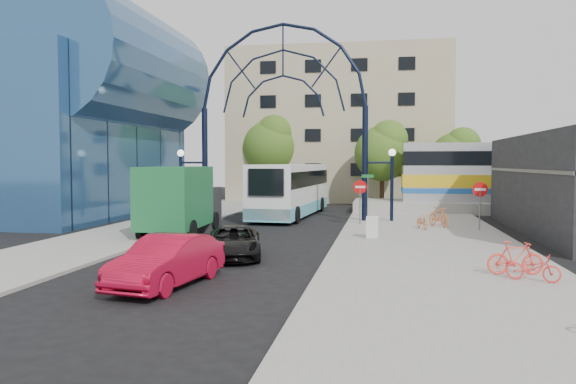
% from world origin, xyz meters
% --- Properties ---
extents(ground, '(120.00, 120.00, 0.00)m').
position_xyz_m(ground, '(0.00, 0.00, 0.00)').
color(ground, black).
rests_on(ground, ground).
extents(sidewalk_east, '(8.00, 56.00, 0.12)m').
position_xyz_m(sidewalk_east, '(8.00, 4.00, 0.06)').
color(sidewalk_east, gray).
rests_on(sidewalk_east, ground).
extents(plaza_west, '(5.00, 50.00, 0.12)m').
position_xyz_m(plaza_west, '(-6.50, 6.00, 0.06)').
color(plaza_west, gray).
rests_on(plaza_west, ground).
extents(gateway_arch, '(13.64, 0.44, 12.10)m').
position_xyz_m(gateway_arch, '(0.00, 14.00, 8.56)').
color(gateway_arch, black).
rests_on(gateway_arch, ground).
extents(stop_sign, '(0.80, 0.07, 2.50)m').
position_xyz_m(stop_sign, '(4.80, 12.00, 1.99)').
color(stop_sign, slate).
rests_on(stop_sign, sidewalk_east).
extents(do_not_enter_sign, '(0.76, 0.07, 2.48)m').
position_xyz_m(do_not_enter_sign, '(11.00, 10.00, 1.98)').
color(do_not_enter_sign, slate).
rests_on(do_not_enter_sign, sidewalk_east).
extents(street_name_sign, '(0.70, 0.70, 2.80)m').
position_xyz_m(street_name_sign, '(5.20, 12.60, 2.13)').
color(street_name_sign, slate).
rests_on(street_name_sign, sidewalk_east).
extents(sandwich_board, '(0.55, 0.61, 0.99)m').
position_xyz_m(sandwich_board, '(5.60, 5.98, 0.74)').
color(sandwich_board, white).
rests_on(sandwich_board, sidewalk_east).
extents(transit_hall, '(16.50, 18.00, 14.50)m').
position_xyz_m(transit_hall, '(-15.30, 15.00, 6.70)').
color(transit_hall, navy).
rests_on(transit_hall, ground).
extents(apartment_block, '(20.00, 12.10, 14.00)m').
position_xyz_m(apartment_block, '(2.00, 34.97, 7.00)').
color(apartment_block, tan).
rests_on(apartment_block, ground).
extents(tree_north_a, '(4.48, 4.48, 7.00)m').
position_xyz_m(tree_north_a, '(6.12, 25.93, 4.61)').
color(tree_north_a, '#382314').
rests_on(tree_north_a, ground).
extents(tree_north_b, '(5.12, 5.12, 8.00)m').
position_xyz_m(tree_north_b, '(-3.88, 29.93, 5.27)').
color(tree_north_b, '#382314').
rests_on(tree_north_b, ground).
extents(tree_north_c, '(4.16, 4.16, 6.50)m').
position_xyz_m(tree_north_c, '(12.12, 27.93, 4.28)').
color(tree_north_c, '#382314').
rests_on(tree_north_c, ground).
extents(city_bus, '(3.64, 12.84, 3.48)m').
position_xyz_m(city_bus, '(-0.00, 17.19, 1.82)').
color(city_bus, white).
rests_on(city_bus, ground).
extents(green_truck, '(2.83, 6.84, 3.40)m').
position_xyz_m(green_truck, '(-3.79, 6.44, 1.70)').
color(green_truck, black).
rests_on(green_truck, ground).
extents(black_suv, '(2.94, 4.64, 1.19)m').
position_xyz_m(black_suv, '(0.53, 0.42, 0.60)').
color(black_suv, black).
rests_on(black_suv, ground).
extents(red_sedan, '(2.27, 4.69, 1.48)m').
position_xyz_m(red_sedan, '(-0.09, -4.65, 0.74)').
color(red_sedan, '#AD0A28').
rests_on(red_sedan, ground).
extents(bike_near_a, '(0.93, 1.62, 0.80)m').
position_xyz_m(bike_near_a, '(8.14, 10.14, 0.52)').
color(bike_near_a, orange).
rests_on(bike_near_a, sidewalk_east).
extents(bike_near_b, '(1.34, 1.83, 1.09)m').
position_xyz_m(bike_near_b, '(9.07, 11.31, 0.67)').
color(bike_near_b, orange).
rests_on(bike_near_b, sidewalk_east).
extents(bike_far_a, '(1.61, 1.06, 0.80)m').
position_xyz_m(bike_far_a, '(10.44, -2.71, 0.52)').
color(bike_far_a, '#F93431').
rests_on(bike_far_a, sidewalk_east).
extents(bike_far_b, '(1.79, 0.73, 1.05)m').
position_xyz_m(bike_far_b, '(10.14, -1.80, 0.64)').
color(bike_far_b, '#F33E30').
rests_on(bike_far_b, sidewalk_east).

